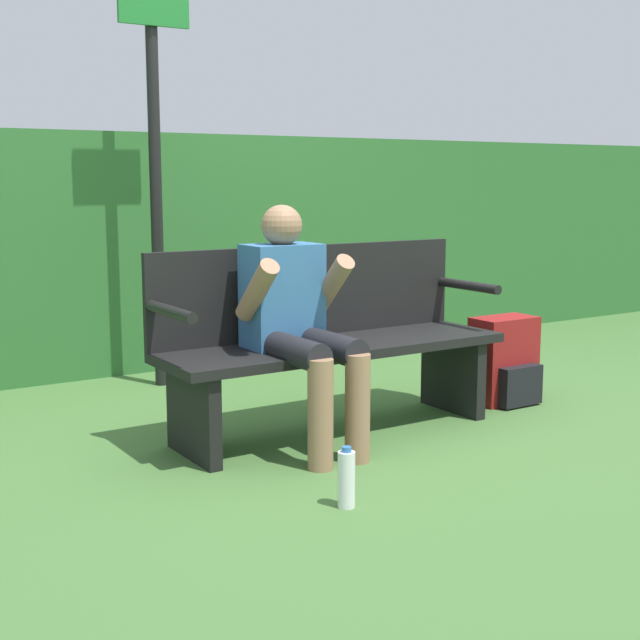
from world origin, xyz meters
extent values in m
plane|color=#426B33|center=(0.00, 0.00, 0.00)|extent=(40.00, 40.00, 0.00)
cube|color=#2D662D|center=(0.00, 1.97, 0.75)|extent=(12.00, 0.40, 1.51)
cube|color=black|center=(0.00, 0.00, 0.42)|extent=(1.74, 0.50, 0.05)
cube|color=black|center=(0.00, 0.23, 0.67)|extent=(1.74, 0.04, 0.45)
cube|color=black|center=(-0.75, 0.00, 0.20)|extent=(0.06, 0.45, 0.40)
cube|color=black|center=(0.75, 0.00, 0.20)|extent=(0.06, 0.45, 0.40)
cylinder|color=black|center=(-0.85, 0.00, 0.67)|extent=(0.05, 0.45, 0.05)
cylinder|color=black|center=(0.85, 0.00, 0.67)|extent=(0.05, 0.45, 0.05)
cube|color=#336699|center=(-0.26, 0.05, 0.69)|extent=(0.35, 0.22, 0.48)
sphere|color=#997051|center=(-0.26, 0.05, 1.01)|extent=(0.19, 0.19, 0.19)
cylinder|color=black|center=(-0.36, -0.19, 0.48)|extent=(0.13, 0.48, 0.13)
cylinder|color=black|center=(-0.17, -0.19, 0.48)|extent=(0.13, 0.48, 0.13)
cylinder|color=#997051|center=(-0.36, -0.43, 0.24)|extent=(0.11, 0.11, 0.48)
cylinder|color=#997051|center=(-0.17, -0.43, 0.24)|extent=(0.11, 0.11, 0.48)
cylinder|color=#997051|center=(-0.46, -0.07, 0.74)|extent=(0.09, 0.30, 0.30)
cylinder|color=#997051|center=(-0.07, -0.07, 0.74)|extent=(0.09, 0.30, 0.30)
cube|color=maroon|center=(1.12, 0.00, 0.24)|extent=(0.36, 0.21, 0.47)
cube|color=black|center=(1.12, -0.14, 0.12)|extent=(0.27, 0.07, 0.21)
cylinder|color=white|center=(-0.52, -0.85, 0.11)|extent=(0.07, 0.07, 0.22)
cylinder|color=#2D66B2|center=(-0.52, -0.85, 0.23)|extent=(0.04, 0.04, 0.02)
cylinder|color=black|center=(-0.31, 1.41, 1.20)|extent=(0.07, 0.07, 2.40)
cube|color=#196626|center=(-0.31, 1.36, 2.21)|extent=(0.42, 0.02, 0.28)
cube|color=black|center=(4.73, 13.89, 0.54)|extent=(4.65, 2.21, 0.70)
cube|color=#333D4C|center=(4.73, 13.89, 1.14)|extent=(2.30, 1.77, 0.50)
cylinder|color=black|center=(6.20, 14.59, 0.33)|extent=(0.67, 0.24, 0.65)
cylinder|color=black|center=(6.03, 12.91, 0.33)|extent=(0.67, 0.24, 0.65)
cylinder|color=black|center=(3.43, 14.87, 0.33)|extent=(0.67, 0.24, 0.65)
cylinder|color=black|center=(3.26, 13.18, 0.33)|extent=(0.67, 0.24, 0.65)
camera|label=1|loc=(-2.34, -3.50, 1.23)|focal=50.00mm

